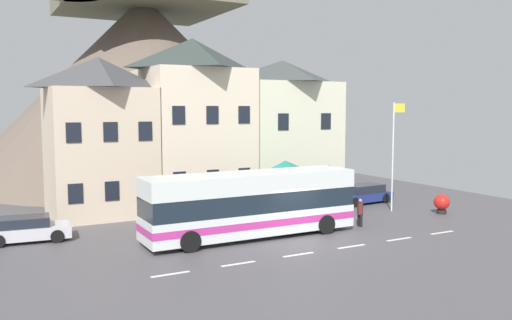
{
  "coord_description": "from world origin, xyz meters",
  "views": [
    {
      "loc": [
        -14.26,
        -21.43,
        6.55
      ],
      "look_at": [
        0.06,
        5.24,
        3.6
      ],
      "focal_mm": 37.53,
      "sensor_mm": 36.0,
      "label": 1
    }
  ],
  "objects_px": {
    "public_bench": "(273,204)",
    "harbour_buoy": "(442,203)",
    "townhouse_01": "(193,123)",
    "pedestrian_00": "(317,203)",
    "hilltop_castle": "(144,77)",
    "parked_car_00": "(297,202)",
    "bus_shelter": "(285,170)",
    "parked_car_02": "(363,194)",
    "townhouse_02": "(282,130)",
    "transit_bus": "(251,205)",
    "flagpole": "(394,148)",
    "pedestrian_01": "(360,211)",
    "parked_car_01": "(27,229)",
    "townhouse_00": "(100,137)"
  },
  "relations": [
    {
      "from": "townhouse_00",
      "to": "transit_bus",
      "type": "relative_size",
      "value": 0.86
    },
    {
      "from": "hilltop_castle",
      "to": "pedestrian_00",
      "type": "distance_m",
      "value": 26.12
    },
    {
      "from": "townhouse_01",
      "to": "pedestrian_00",
      "type": "distance_m",
      "value": 10.14
    },
    {
      "from": "parked_car_00",
      "to": "bus_shelter",
      "type": "bearing_deg",
      "value": -149.94
    },
    {
      "from": "transit_bus",
      "to": "pedestrian_00",
      "type": "xyz_separation_m",
      "value": [
        5.69,
        2.39,
        -0.77
      ]
    },
    {
      "from": "townhouse_02",
      "to": "parked_car_00",
      "type": "xyz_separation_m",
      "value": [
        -2.04,
        -5.3,
        -4.35
      ]
    },
    {
      "from": "townhouse_02",
      "to": "townhouse_00",
      "type": "bearing_deg",
      "value": -178.94
    },
    {
      "from": "parked_car_02",
      "to": "flagpole",
      "type": "relative_size",
      "value": 0.65
    },
    {
      "from": "townhouse_02",
      "to": "bus_shelter",
      "type": "relative_size",
      "value": 2.77
    },
    {
      "from": "transit_bus",
      "to": "harbour_buoy",
      "type": "relative_size",
      "value": 9.12
    },
    {
      "from": "bus_shelter",
      "to": "flagpole",
      "type": "relative_size",
      "value": 0.52
    },
    {
      "from": "pedestrian_01",
      "to": "harbour_buoy",
      "type": "relative_size",
      "value": 1.27
    },
    {
      "from": "hilltop_castle",
      "to": "transit_bus",
      "type": "relative_size",
      "value": 3.06
    },
    {
      "from": "townhouse_01",
      "to": "bus_shelter",
      "type": "relative_size",
      "value": 3.09
    },
    {
      "from": "townhouse_01",
      "to": "parked_car_02",
      "type": "xyz_separation_m",
      "value": [
        10.48,
        -4.99,
        -4.94
      ]
    },
    {
      "from": "transit_bus",
      "to": "harbour_buoy",
      "type": "bearing_deg",
      "value": -1.06
    },
    {
      "from": "townhouse_00",
      "to": "hilltop_castle",
      "type": "height_order",
      "value": "hilltop_castle"
    },
    {
      "from": "parked_car_01",
      "to": "harbour_buoy",
      "type": "xyz_separation_m",
      "value": [
        23.39,
        -4.69,
        0.07
      ]
    },
    {
      "from": "townhouse_00",
      "to": "hilltop_castle",
      "type": "relative_size",
      "value": 0.28
    },
    {
      "from": "flagpole",
      "to": "parked_car_00",
      "type": "bearing_deg",
      "value": 154.77
    },
    {
      "from": "hilltop_castle",
      "to": "parked_car_01",
      "type": "relative_size",
      "value": 8.26
    },
    {
      "from": "townhouse_00",
      "to": "public_bench",
      "type": "relative_size",
      "value": 6.0
    },
    {
      "from": "townhouse_01",
      "to": "parked_car_01",
      "type": "relative_size",
      "value": 2.7
    },
    {
      "from": "townhouse_02",
      "to": "bus_shelter",
      "type": "height_order",
      "value": "townhouse_02"
    },
    {
      "from": "public_bench",
      "to": "flagpole",
      "type": "relative_size",
      "value": 0.23
    },
    {
      "from": "harbour_buoy",
      "to": "parked_car_02",
      "type": "bearing_deg",
      "value": 110.04
    },
    {
      "from": "townhouse_00",
      "to": "pedestrian_01",
      "type": "height_order",
      "value": "townhouse_00"
    },
    {
      "from": "townhouse_02",
      "to": "pedestrian_01",
      "type": "relative_size",
      "value": 6.41
    },
    {
      "from": "townhouse_02",
      "to": "parked_car_00",
      "type": "distance_m",
      "value": 7.15
    },
    {
      "from": "townhouse_01",
      "to": "bus_shelter",
      "type": "height_order",
      "value": "townhouse_01"
    },
    {
      "from": "harbour_buoy",
      "to": "parked_car_01",
      "type": "bearing_deg",
      "value": 168.66
    },
    {
      "from": "townhouse_01",
      "to": "pedestrian_01",
      "type": "distance_m",
      "value": 12.95
    },
    {
      "from": "townhouse_00",
      "to": "harbour_buoy",
      "type": "distance_m",
      "value": 21.46
    },
    {
      "from": "townhouse_01",
      "to": "harbour_buoy",
      "type": "height_order",
      "value": "townhouse_01"
    },
    {
      "from": "harbour_buoy",
      "to": "parked_car_00",
      "type": "bearing_deg",
      "value": 148.2
    },
    {
      "from": "parked_car_01",
      "to": "harbour_buoy",
      "type": "bearing_deg",
      "value": -5.36
    },
    {
      "from": "pedestrian_00",
      "to": "harbour_buoy",
      "type": "height_order",
      "value": "pedestrian_00"
    },
    {
      "from": "townhouse_01",
      "to": "transit_bus",
      "type": "distance_m",
      "value": 10.75
    },
    {
      "from": "parked_car_02",
      "to": "pedestrian_00",
      "type": "height_order",
      "value": "pedestrian_00"
    },
    {
      "from": "hilltop_castle",
      "to": "parked_car_01",
      "type": "bearing_deg",
      "value": -119.56
    },
    {
      "from": "parked_car_01",
      "to": "pedestrian_01",
      "type": "bearing_deg",
      "value": -11.11
    },
    {
      "from": "transit_bus",
      "to": "pedestrian_01",
      "type": "distance_m",
      "value": 6.57
    },
    {
      "from": "hilltop_castle",
      "to": "pedestrian_00",
      "type": "height_order",
      "value": "hilltop_castle"
    },
    {
      "from": "harbour_buoy",
      "to": "public_bench",
      "type": "bearing_deg",
      "value": 147.63
    },
    {
      "from": "pedestrian_01",
      "to": "public_bench",
      "type": "xyz_separation_m",
      "value": [
        -2.09,
        6.04,
        -0.37
      ]
    },
    {
      "from": "townhouse_02",
      "to": "pedestrian_00",
      "type": "xyz_separation_m",
      "value": [
        -2.0,
        -7.37,
        -4.09
      ]
    },
    {
      "from": "transit_bus",
      "to": "parked_car_02",
      "type": "xyz_separation_m",
      "value": [
        11.34,
        4.99,
        -1.03
      ]
    },
    {
      "from": "public_bench",
      "to": "harbour_buoy",
      "type": "xyz_separation_m",
      "value": [
        8.87,
        -5.62,
        0.21
      ]
    },
    {
      "from": "transit_bus",
      "to": "parked_car_00",
      "type": "xyz_separation_m",
      "value": [
        5.65,
        4.46,
        -1.03
      ]
    },
    {
      "from": "parked_car_02",
      "to": "transit_bus",
      "type": "bearing_deg",
      "value": 18.92
    }
  ]
}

